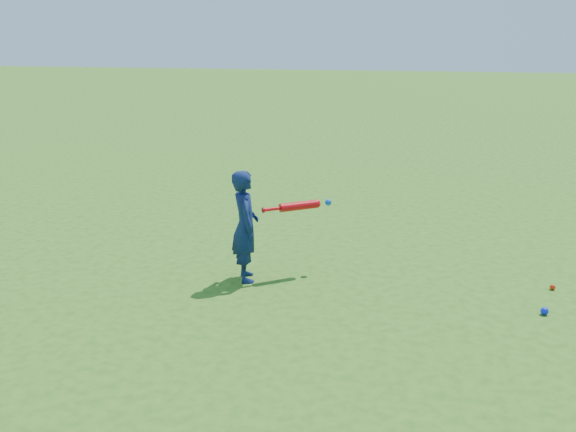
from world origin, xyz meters
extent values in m
plane|color=#2B6016|center=(0.00, 0.00, 0.00)|extent=(80.00, 80.00, 0.00)
imported|color=#101D4A|center=(-0.38, -0.14, 0.60)|extent=(0.43, 0.52, 1.21)
sphere|color=red|center=(2.83, 0.25, 0.03)|extent=(0.06, 0.06, 0.06)
sphere|color=#0D1FDE|center=(2.65, -0.42, 0.04)|extent=(0.08, 0.08, 0.08)
cylinder|color=red|center=(-0.20, -0.07, 0.77)|extent=(0.05, 0.06, 0.06)
cylinder|color=red|center=(-0.11, 0.00, 0.77)|extent=(0.19, 0.15, 0.04)
cylinder|color=red|center=(0.14, 0.18, 0.77)|extent=(0.41, 0.34, 0.09)
sphere|color=red|center=(0.31, 0.31, 0.77)|extent=(0.09, 0.09, 0.09)
sphere|color=blue|center=(0.43, 0.40, 0.77)|extent=(0.07, 0.07, 0.07)
camera|label=1|loc=(1.46, -6.41, 2.59)|focal=40.00mm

